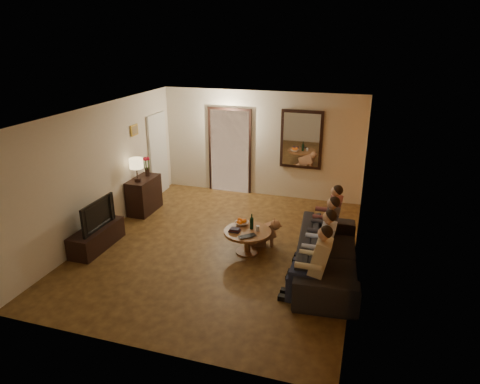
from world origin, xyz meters
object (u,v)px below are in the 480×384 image
(tv, at_px, (94,214))
(person_c, at_px, (325,234))
(tv_stand, at_px, (97,237))
(wine_bottle, at_px, (252,221))
(person_a, at_px, (315,268))
(person_b, at_px, (320,249))
(bowl, at_px, (242,223))
(dresser, at_px, (144,195))
(sofa, at_px, (328,254))
(person_d, at_px, (329,220))
(coffee_table, at_px, (247,242))
(table_lamp, at_px, (137,170))
(dog, at_px, (264,232))
(laptop, at_px, (249,237))

(tv, bearing_deg, person_c, -81.27)
(tv_stand, relative_size, wine_bottle, 4.02)
(person_a, distance_m, person_b, 0.60)
(bowl, bearing_deg, dresser, 159.70)
(bowl, distance_m, wine_bottle, 0.29)
(tv_stand, distance_m, person_c, 4.29)
(sofa, relative_size, bowl, 9.67)
(person_d, bearing_deg, person_b, -90.00)
(tv, bearing_deg, bowl, -71.54)
(coffee_table, distance_m, bowl, 0.38)
(tv, bearing_deg, coffee_table, -76.81)
(tv, distance_m, person_a, 4.26)
(table_lamp, xyz_separation_m, tv, (0.00, -1.63, -0.37))
(coffee_table, bearing_deg, person_a, -40.71)
(bowl, bearing_deg, person_a, -42.03)
(person_a, height_order, coffee_table, person_a)
(person_a, xyz_separation_m, dog, (-1.19, 1.57, -0.32))
(dresser, distance_m, person_a, 4.86)
(person_b, relative_size, bowl, 4.63)
(dresser, bearing_deg, dog, -15.34)
(coffee_table, height_order, bowl, bowl)
(tv, xyz_separation_m, coffee_table, (2.81, 0.66, -0.47))
(table_lamp, bearing_deg, bowl, -15.98)
(tv_stand, xyz_separation_m, person_d, (4.22, 1.25, 0.39))
(sofa, relative_size, person_a, 2.09)
(dog, height_order, laptop, dog)
(wine_bottle, height_order, laptop, wine_bottle)
(person_c, bearing_deg, sofa, -71.57)
(sofa, height_order, person_a, person_a)
(coffee_table, height_order, wine_bottle, wine_bottle)
(person_b, bearing_deg, laptop, 165.79)
(dresser, xyz_separation_m, tv_stand, (0.00, -1.85, -0.19))
(table_lamp, height_order, person_b, table_lamp)
(sofa, bearing_deg, coffee_table, 73.26)
(tv, bearing_deg, wine_bottle, -75.15)
(tv_stand, relative_size, bowl, 4.81)
(person_d, height_order, dog, person_d)
(person_d, distance_m, bowl, 1.63)
(person_b, distance_m, person_c, 0.60)
(bowl, bearing_deg, laptop, -60.75)
(sofa, bearing_deg, person_d, 1.26)
(coffee_table, bearing_deg, dog, 59.10)
(dresser, relative_size, bowl, 3.46)
(tv_stand, relative_size, person_d, 1.04)
(person_b, height_order, person_c, same)
(tv_stand, relative_size, person_c, 1.04)
(person_b, xyz_separation_m, bowl, (-1.59, 0.83, -0.12))
(tv_stand, distance_m, person_d, 4.42)
(person_c, xyz_separation_m, coffee_table, (-1.41, 0.01, -0.38))
(sofa, bearing_deg, bowl, 67.45)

